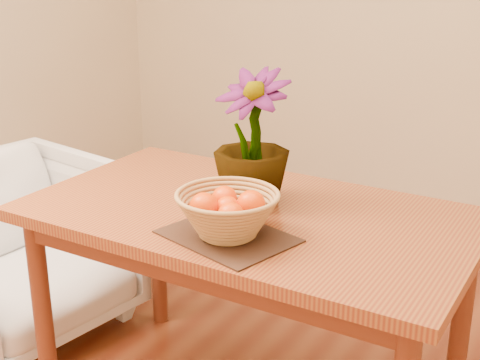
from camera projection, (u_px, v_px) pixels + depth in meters
The scene contains 6 objects.
table at pixel (248, 235), 2.12m from camera, with size 1.40×0.80×0.75m.
placemat at pixel (228, 236), 1.89m from camera, with size 0.36×0.27×0.01m, color #331D12.
wicker_basket at pixel (228, 216), 1.87m from camera, with size 0.30×0.30×0.12m.
orange_pile at pixel (228, 206), 1.86m from camera, with size 0.18×0.18×0.08m.
potted_plant at pixel (252, 138), 2.08m from camera, with size 0.24×0.24×0.43m, color #1E4915.
armchair at pixel (19, 241), 2.73m from camera, with size 0.76×0.71×0.78m, color gray.
Camera 1 is at (0.97, -1.39, 1.53)m, focal length 50.00 mm.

